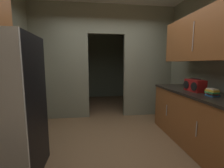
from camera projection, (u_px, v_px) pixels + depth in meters
ground at (113, 148)px, 2.53m from camera, size 20.00×20.00×0.00m
kitchen_partition at (104, 59)px, 3.90m from camera, size 3.58×0.12×2.82m
adjoining_room_shell at (101, 63)px, 5.62m from camera, size 3.58×2.50×2.82m
refrigerator at (3, 108)px, 1.81m from camera, size 0.78×0.75×1.73m
lower_cabinet_run at (197, 118)px, 2.60m from camera, size 0.69×1.98×0.92m
upper_cabinet_counterside at (204, 37)px, 2.42m from camera, size 0.36×1.78×0.76m
boombox at (195, 85)px, 2.60m from camera, size 0.19×0.35×0.23m
book_stack at (212, 93)px, 2.21m from camera, size 0.15×0.17×0.11m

